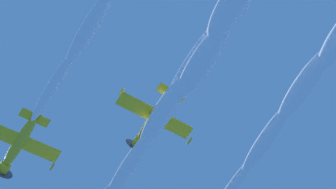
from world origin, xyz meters
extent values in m
ellipsoid|color=gold|center=(17.35, -1.50, 59.89)|extent=(6.55, 4.22, 1.48)
cylinder|color=yellow|center=(14.62, -2.86, 59.98)|extent=(1.43, 1.60, 1.37)
cone|color=yellow|center=(14.04, -3.15, 59.99)|extent=(0.92, 0.88, 0.65)
cylinder|color=#3F3F47|center=(14.17, -3.08, 59.99)|extent=(1.40, 2.63, 2.96)
cube|color=yellow|center=(17.56, -1.46, 59.73)|extent=(4.81, 7.80, 3.02)
ellipsoid|color=gold|center=(15.79, 2.01, 58.34)|extent=(0.95, 0.68, 0.33)
cube|color=yellow|center=(19.96, -0.19, 59.86)|extent=(2.09, 2.98, 1.13)
cube|color=gold|center=(19.96, 0.00, 60.33)|extent=(1.23, 0.92, 1.11)
ellipsoid|color=#1E232D|center=(17.03, -1.50, 60.29)|extent=(1.75, 1.46, 0.88)
ellipsoid|color=gold|center=(20.80, 11.20, 61.35)|extent=(6.54, 4.21, 1.50)
cylinder|color=yellow|center=(18.07, 9.84, 61.46)|extent=(1.42, 1.57, 1.35)
cone|color=yellow|center=(17.48, 9.55, 61.48)|extent=(0.92, 0.87, 0.65)
cylinder|color=#3F3F47|center=(17.62, 9.62, 61.48)|extent=(1.39, 2.58, 2.90)
cube|color=yellow|center=(21.00, 11.24, 61.19)|extent=(4.85, 7.89, 2.72)
ellipsoid|color=gold|center=(22.79, 7.72, 62.43)|extent=(0.95, 0.68, 0.33)
ellipsoid|color=gold|center=(19.21, 14.76, 59.94)|extent=(0.95, 0.68, 0.33)
cube|color=yellow|center=(23.41, 12.51, 61.30)|extent=(2.10, 3.01, 1.03)
cube|color=gold|center=(23.42, 12.68, 61.78)|extent=(1.22, 0.89, 1.13)
ellipsoid|color=#1E232D|center=(20.49, 11.18, 61.76)|extent=(1.75, 1.45, 0.88)
ellipsoid|color=white|center=(16.04, 9.21, 60.17)|extent=(8.23, 5.09, 1.74)
ellipsoid|color=white|center=(21.99, 12.03, 60.04)|extent=(8.41, 5.45, 2.14)
ellipsoid|color=white|center=(27.13, 15.07, 59.81)|extent=(8.60, 5.81, 2.54)
ellipsoid|color=white|center=(33.02, 17.35, 59.69)|extent=(8.79, 6.17, 2.93)
ellipsoid|color=white|center=(23.42, 1.44, 59.70)|extent=(8.04, 4.72, 1.34)
ellipsoid|color=white|center=(29.25, 4.43, 59.35)|extent=(8.23, 5.09, 1.74)
ellipsoid|color=white|center=(14.02, 19.65, 61.76)|extent=(8.04, 4.72, 1.34)
ellipsoid|color=white|center=(19.89, 22.41, 61.47)|extent=(8.23, 5.09, 1.74)
ellipsoid|color=white|center=(25.63, 25.17, 61.35)|extent=(8.41, 5.45, 2.14)
ellipsoid|color=white|center=(26.88, 14.09, 61.05)|extent=(8.04, 4.72, 1.34)
ellipsoid|color=white|center=(32.91, 17.09, 60.85)|extent=(8.23, 5.09, 1.74)
camera|label=1|loc=(37.58, 10.70, 1.42)|focal=68.15mm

